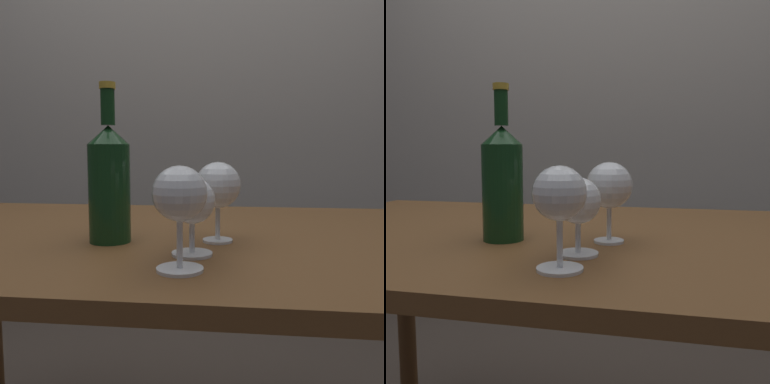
# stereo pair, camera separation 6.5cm
# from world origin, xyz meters

# --- Properties ---
(back_wall) EXTENTS (5.00, 0.08, 2.60)m
(back_wall) POSITION_xyz_m (0.00, 1.18, 1.30)
(back_wall) COLOR gray
(back_wall) RESTS_ON ground_plane
(dining_table) EXTENTS (1.38, 0.80, 0.74)m
(dining_table) POSITION_xyz_m (0.00, 0.00, 0.65)
(dining_table) COLOR brown
(dining_table) RESTS_ON ground_plane
(wine_glass_rose) EXTENTS (0.08, 0.08, 0.15)m
(wine_glass_rose) POSITION_xyz_m (0.08, -0.28, 0.85)
(wine_glass_rose) COLOR white
(wine_glass_rose) RESTS_ON dining_table
(wine_glass_port) EXTENTS (0.08, 0.08, 0.13)m
(wine_glass_port) POSITION_xyz_m (0.08, -0.19, 0.83)
(wine_glass_port) COLOR white
(wine_glass_port) RESTS_ON dining_table
(wine_glass_cabernet) EXTENTS (0.09, 0.09, 0.15)m
(wine_glass_cabernet) POSITION_xyz_m (0.12, -0.08, 0.85)
(wine_glass_cabernet) COLOR white
(wine_glass_cabernet) RESTS_ON dining_table
(wine_bottle) EXTENTS (0.08, 0.08, 0.29)m
(wine_bottle) POSITION_xyz_m (-0.08, -0.11, 0.86)
(wine_bottle) COLOR #143819
(wine_bottle) RESTS_ON dining_table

